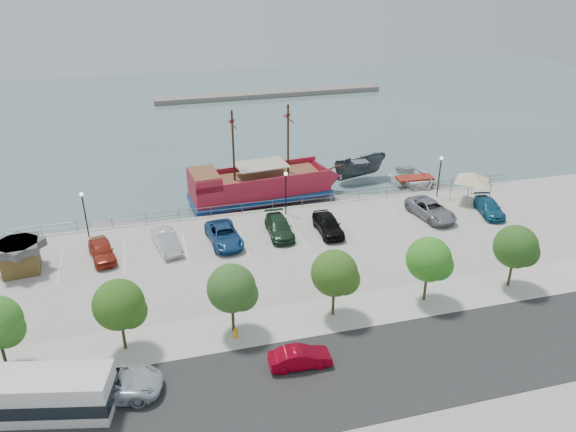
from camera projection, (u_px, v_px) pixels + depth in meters
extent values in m
plane|color=slate|center=(305.00, 256.00, 48.50)|extent=(160.00, 160.00, 0.00)
cube|color=#242424|center=(380.00, 369.00, 34.18)|extent=(100.00, 8.00, 0.04)
cube|color=beige|center=(346.00, 312.00, 39.39)|extent=(100.00, 4.00, 0.05)
cylinder|color=slate|center=(282.00, 199.00, 54.41)|extent=(50.00, 0.06, 0.06)
cylinder|color=slate|center=(282.00, 203.00, 54.59)|extent=(50.00, 0.06, 0.06)
cube|color=gray|center=(270.00, 94.00, 98.36)|extent=(40.00, 3.00, 0.80)
cube|color=#A5182D|center=(260.00, 187.00, 57.70)|extent=(14.49, 5.81, 2.29)
cube|color=navy|center=(260.00, 194.00, 58.03)|extent=(14.78, 6.10, 0.53)
cone|color=#A5182D|center=(329.00, 177.00, 60.18)|extent=(3.24, 4.50, 4.24)
cube|color=#A5182D|center=(204.00, 179.00, 55.09)|extent=(3.08, 4.66, 1.24)
cube|color=brown|center=(204.00, 173.00, 54.79)|extent=(2.87, 4.29, 0.11)
cube|color=brown|center=(264.00, 176.00, 57.31)|extent=(11.81, 5.02, 0.13)
cube|color=#A5182D|center=(253.00, 167.00, 58.83)|extent=(14.07, 1.60, 0.62)
cube|color=#A5182D|center=(266.00, 182.00, 55.28)|extent=(14.07, 1.60, 0.62)
cylinder|color=#382111|center=(288.00, 140.00, 56.59)|extent=(0.23, 0.23, 7.24)
cylinder|color=#382111|center=(233.00, 146.00, 54.75)|extent=(0.23, 0.23, 7.24)
cylinder|color=#382111|center=(288.00, 118.00, 55.62)|extent=(0.39, 2.65, 0.12)
cylinder|color=#382111|center=(232.00, 125.00, 53.78)|extent=(0.39, 2.65, 0.12)
cube|color=#C1B799|center=(261.00, 165.00, 56.66)|extent=(5.43, 3.85, 0.11)
cylinder|color=#382111|center=(334.00, 167.00, 59.91)|extent=(2.20, 0.36, 0.52)
imported|color=#3A4146|center=(360.00, 170.00, 63.35)|extent=(6.85, 3.43, 2.53)
imported|color=silver|center=(414.00, 181.00, 61.68)|extent=(5.36, 7.27, 1.46)
cube|color=gray|center=(124.00, 227.00, 52.89)|extent=(6.44, 3.46, 0.35)
cube|color=gray|center=(365.00, 200.00, 58.57)|extent=(6.75, 3.30, 0.37)
cube|color=slate|center=(417.00, 193.00, 59.95)|extent=(7.83, 4.27, 0.43)
cube|color=brown|center=(20.00, 259.00, 44.01)|extent=(2.95, 2.95, 1.98)
cube|color=#474747|center=(17.00, 246.00, 43.48)|extent=(3.34, 3.34, 0.63)
cylinder|color=slate|center=(451.00, 188.00, 56.45)|extent=(0.08, 0.08, 2.24)
cylinder|color=slate|center=(473.00, 184.00, 57.30)|extent=(0.08, 0.08, 2.24)
cylinder|color=slate|center=(467.00, 198.00, 54.23)|extent=(0.08, 0.08, 2.24)
cylinder|color=slate|center=(490.00, 194.00, 55.07)|extent=(0.08, 0.08, 2.24)
pyramid|color=white|center=(473.00, 172.00, 54.89)|extent=(4.68, 4.68, 0.92)
imported|color=silver|center=(111.00, 384.00, 31.91)|extent=(6.17, 3.66, 1.61)
imported|color=maroon|center=(300.00, 358.00, 34.16)|extent=(3.93, 1.57, 1.27)
cube|color=silver|center=(45.00, 395.00, 30.45)|extent=(7.62, 4.03, 2.59)
cube|color=black|center=(45.00, 397.00, 30.52)|extent=(7.75, 4.15, 0.83)
cylinder|color=orange|center=(236.00, 334.00, 36.70)|extent=(0.26, 0.26, 0.65)
sphere|color=orange|center=(236.00, 330.00, 36.55)|extent=(0.28, 0.28, 0.28)
cylinder|color=black|center=(85.00, 216.00, 48.62)|extent=(0.12, 0.12, 4.00)
sphere|color=#FFF2CC|center=(82.00, 194.00, 47.70)|extent=(0.36, 0.36, 0.36)
cylinder|color=black|center=(286.00, 195.00, 52.82)|extent=(0.12, 0.12, 4.00)
sphere|color=#FFF2CC|center=(286.00, 174.00, 51.90)|extent=(0.36, 0.36, 0.36)
cylinder|color=black|center=(439.00, 178.00, 56.56)|extent=(0.12, 0.12, 4.00)
sphere|color=#FFF2CC|center=(441.00, 158.00, 55.63)|extent=(0.36, 0.36, 0.36)
cylinder|color=#473321|center=(3.00, 354.00, 33.77)|extent=(0.20, 0.20, 2.20)
sphere|color=#2E661E|center=(6.00, 330.00, 32.82)|extent=(2.20, 2.20, 2.20)
cylinder|color=#473321|center=(124.00, 335.00, 35.41)|extent=(0.20, 0.20, 2.20)
sphere|color=#2B5416|center=(119.00, 305.00, 34.40)|extent=(3.20, 3.20, 3.20)
sphere|color=#2B5416|center=(130.00, 311.00, 34.45)|extent=(2.20, 2.20, 2.20)
cylinder|color=#473321|center=(233.00, 317.00, 37.04)|extent=(0.20, 0.20, 2.20)
sphere|color=#2D521F|center=(231.00, 288.00, 36.03)|extent=(3.20, 3.20, 3.20)
sphere|color=#2D521F|center=(242.00, 294.00, 36.09)|extent=(2.20, 2.20, 2.20)
cylinder|color=#473321|center=(333.00, 302.00, 38.68)|extent=(0.20, 0.20, 2.20)
sphere|color=#2F5418|center=(334.00, 273.00, 37.66)|extent=(3.20, 3.20, 3.20)
sphere|color=#2F5418|center=(344.00, 279.00, 37.72)|extent=(2.20, 2.20, 2.20)
cylinder|color=#473321|center=(425.00, 287.00, 40.31)|extent=(0.20, 0.20, 2.20)
sphere|color=#2F751D|center=(429.00, 259.00, 39.30)|extent=(3.20, 3.20, 3.20)
sphere|color=#2F751D|center=(438.00, 265.00, 39.35)|extent=(2.20, 2.20, 2.20)
cylinder|color=#473321|center=(510.00, 273.00, 41.94)|extent=(0.20, 0.20, 2.20)
sphere|color=#264E19|center=(516.00, 247.00, 40.93)|extent=(3.20, 3.20, 3.20)
sphere|color=#264E19|center=(524.00, 252.00, 40.99)|extent=(2.20, 2.20, 2.20)
imported|color=#9F2C1A|center=(102.00, 251.00, 45.73)|extent=(2.63, 4.69, 1.51)
imported|color=silver|center=(166.00, 241.00, 47.24)|extent=(2.55, 4.90, 1.54)
imported|color=navy|center=(224.00, 235.00, 48.19)|extent=(2.95, 5.60, 1.50)
imported|color=#1C3921|center=(279.00, 227.00, 49.55)|extent=(2.20, 5.05, 1.45)
imported|color=black|center=(328.00, 224.00, 49.87)|extent=(1.99, 4.83, 1.64)
imported|color=gray|center=(431.00, 209.00, 52.71)|extent=(3.44, 5.94, 1.56)
imported|color=#195777|center=(489.00, 208.00, 53.36)|extent=(2.77, 4.90, 1.34)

